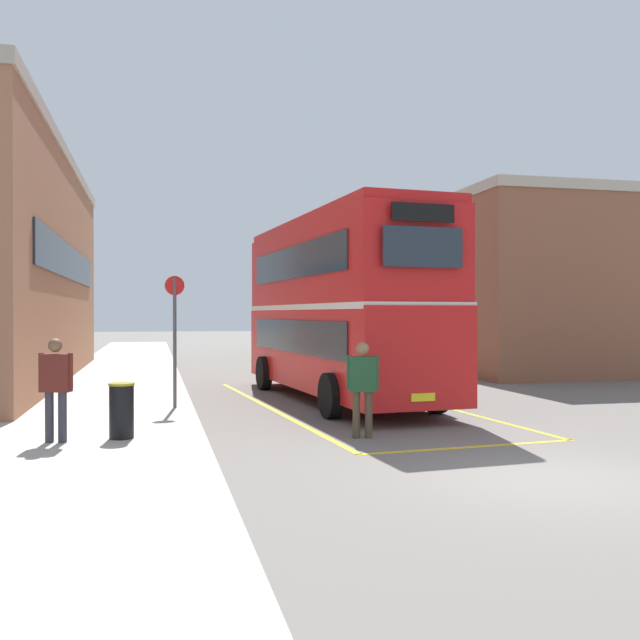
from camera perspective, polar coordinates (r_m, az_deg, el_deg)
name	(u,v)px	position (r m, az deg, el deg)	size (l,w,h in m)	color
ground_plane	(318,381)	(23.84, -0.14, -4.97)	(135.60, 135.60, 0.00)	#66605B
sidewalk_left	(121,377)	(25.63, -15.75, -4.45)	(4.00, 57.60, 0.14)	#B2ADA3
depot_building_right	(485,289)	(32.76, 13.17, 2.47)	(7.50, 16.94, 6.79)	brown
double_decker_bus	(338,305)	(18.63, 1.49, 1.22)	(3.44, 10.06, 4.75)	black
single_deck_bus	(298,325)	(39.47, -1.82, -0.41)	(3.00, 8.57, 3.02)	black
pedestrian_boarding	(363,382)	(13.00, 3.46, -5.03)	(0.57, 0.34, 1.76)	#473828
pedestrian_waiting_near	(56,382)	(12.56, -20.56, -4.71)	(0.56, 0.34, 1.73)	#2D2D38
litter_bin	(122,411)	(12.68, -15.73, -7.05)	(0.44, 0.44, 0.95)	black
bus_stop_sign	(175,329)	(16.40, -11.65, -0.74)	(0.44, 0.08, 3.00)	#4C4C51
bay_marking_yellow	(361,409)	(17.00, 3.37, -7.19)	(5.22, 12.24, 0.01)	gold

